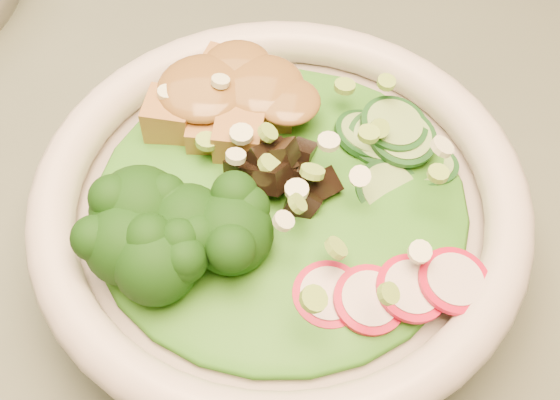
# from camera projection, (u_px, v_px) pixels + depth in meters

# --- Properties ---
(dining_table) EXTENTS (1.20, 0.80, 0.75)m
(dining_table) POSITION_uv_depth(u_px,v_px,m) (17.00, 400.00, 0.53)
(dining_table) COLOR black
(dining_table) RESTS_ON ground
(salad_bowl) EXTENTS (0.27, 0.27, 0.07)m
(salad_bowl) POSITION_uv_depth(u_px,v_px,m) (280.00, 221.00, 0.43)
(salad_bowl) COLOR beige
(salad_bowl) RESTS_ON dining_table
(lettuce_bed) EXTENTS (0.20, 0.20, 0.02)m
(lettuce_bed) POSITION_uv_depth(u_px,v_px,m) (280.00, 199.00, 0.41)
(lettuce_bed) COLOR #296816
(lettuce_bed) RESTS_ON salad_bowl
(broccoli_florets) EXTENTS (0.10, 0.10, 0.04)m
(broccoli_florets) POSITION_uv_depth(u_px,v_px,m) (172.00, 232.00, 0.38)
(broccoli_florets) COLOR black
(broccoli_florets) RESTS_ON salad_bowl
(radish_slices) EXTENTS (0.11, 0.08, 0.02)m
(radish_slices) POSITION_uv_depth(u_px,v_px,m) (350.00, 288.00, 0.38)
(radish_slices) COLOR #AE0D2C
(radish_slices) RESTS_ON salad_bowl
(cucumber_slices) EXTENTS (0.09, 0.09, 0.04)m
(cucumber_slices) POSITION_uv_depth(u_px,v_px,m) (386.00, 142.00, 0.42)
(cucumber_slices) COLOR #78A95E
(cucumber_slices) RESTS_ON salad_bowl
(mushroom_heap) EXTENTS (0.09, 0.09, 0.04)m
(mushroom_heap) POSITION_uv_depth(u_px,v_px,m) (269.00, 167.00, 0.41)
(mushroom_heap) COLOR black
(mushroom_heap) RESTS_ON salad_bowl
(tofu_cubes) EXTENTS (0.11, 0.09, 0.04)m
(tofu_cubes) POSITION_uv_depth(u_px,v_px,m) (229.00, 106.00, 0.43)
(tofu_cubes) COLOR olive
(tofu_cubes) RESTS_ON salad_bowl
(peanut_sauce) EXTENTS (0.07, 0.06, 0.02)m
(peanut_sauce) POSITION_uv_depth(u_px,v_px,m) (228.00, 90.00, 0.42)
(peanut_sauce) COLOR brown
(peanut_sauce) RESTS_ON tofu_cubes
(scallion_garnish) EXTENTS (0.19, 0.19, 0.02)m
(scallion_garnish) POSITION_uv_depth(u_px,v_px,m) (280.00, 172.00, 0.39)
(scallion_garnish) COLOR #7FB53F
(scallion_garnish) RESTS_ON salad_bowl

